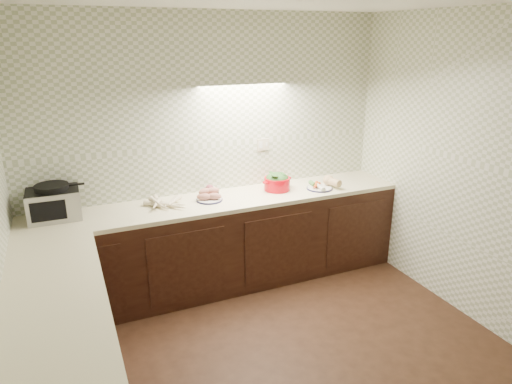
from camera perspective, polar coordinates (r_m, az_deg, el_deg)
name	(u,v)px	position (r m, az deg, el deg)	size (l,w,h in m)	color
room	(302,164)	(2.81, 5.79, 3.53)	(3.60, 3.60, 2.60)	black
counter	(176,299)	(3.65, -9.95, -13.08)	(3.60, 3.60, 0.90)	black
toaster_oven	(54,203)	(4.20, -23.96, -1.22)	(0.42, 0.33, 0.30)	black
parsnip_pile	(173,202)	(4.24, -10.36, -1.21)	(0.42, 0.37, 0.08)	beige
sweet_potato_plate	(209,196)	(4.31, -5.88, -0.48)	(0.25, 0.25, 0.12)	#131139
onion_bowl	(211,192)	(4.43, -5.65, 0.05)	(0.15, 0.15, 0.11)	black
dutch_oven	(277,182)	(4.57, 2.65, 1.32)	(0.33, 0.31, 0.18)	red
veg_plate	(323,184)	(4.70, 8.41, 1.05)	(0.32, 0.29, 0.12)	#131139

